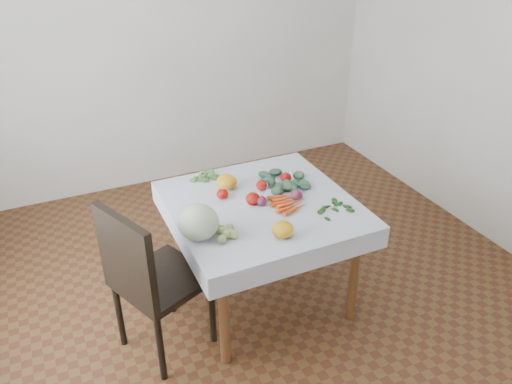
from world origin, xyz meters
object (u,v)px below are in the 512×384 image
at_px(table, 261,217).
at_px(heirloom_back, 227,182).
at_px(cabbage, 198,222).
at_px(chair, 147,275).
at_px(carrot_bunch, 289,202).

relative_size(table, heirloom_back, 7.29).
xyz_separation_m(cabbage, heirloom_back, (0.35, 0.47, -0.05)).
height_order(table, chair, chair).
distance_m(table, carrot_bunch, 0.21).
bearing_deg(heirloom_back, cabbage, -127.04).
xyz_separation_m(cabbage, carrot_bunch, (0.63, 0.11, -0.09)).
bearing_deg(cabbage, heirloom_back, 52.96).
distance_m(chair, carrot_bunch, 0.96).
bearing_deg(heirloom_back, table, -64.73).
bearing_deg(heirloom_back, carrot_bunch, -52.77).
bearing_deg(heirloom_back, chair, -145.53).
height_order(chair, heirloom_back, chair).
distance_m(cabbage, carrot_bunch, 0.64).
bearing_deg(cabbage, table, 22.45).
bearing_deg(carrot_bunch, table, 148.39).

